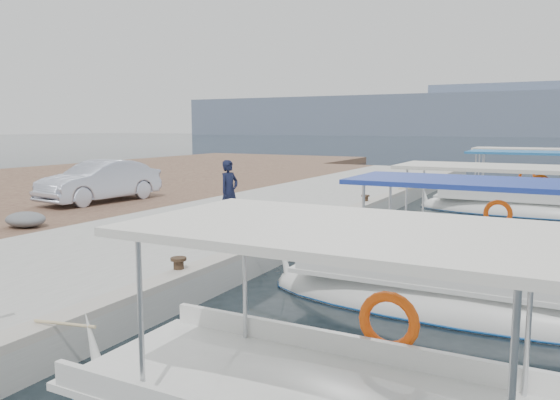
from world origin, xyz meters
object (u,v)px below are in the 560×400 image
Objects in this scene: fisherman at (229,191)px; parked_car at (100,181)px; fishing_caique_d at (532,209)px; fishing_caique_e at (517,198)px; fishing_caique_b at (470,304)px; fishing_caique_c at (477,256)px.

fisherman reaches higher than parked_car.
fishing_caique_e is (-0.76, 3.32, -0.06)m from fishing_caique_d.
fisherman is (-7.11, -8.87, 1.17)m from fishing_caique_d.
fishing_caique_d is at bearing 88.55° from fishing_caique_b.
parked_car is (-6.23, 1.37, -0.13)m from fisherman.
fishing_caique_b is at bearing -91.45° from fishing_caique_d.
fishing_caique_c is 6.55m from fisherman.
fishing_caique_d is 4.55× the size of fisherman.
parked_car is at bearing -139.30° from fishing_caique_e.
fishing_caique_e is at bearing 102.85° from fishing_caique_d.
fisherman is 0.39× the size of parked_car.
fishing_caique_d reaches higher than parked_car.
fishing_caique_d is 3.40m from fishing_caique_e.
fishing_caique_b is at bearing -88.30° from fishing_caique_e.
fishing_caique_b reaches higher than fisherman.
fishing_caique_e is 16.63m from parked_car.
fishing_caique_e reaches higher than fisherman.
fishing_caique_b is 4.32× the size of fisherman.
fishing_caique_c is 3.85× the size of fisherman.
fishing_caique_c is 0.85× the size of fishing_caique_d.
fishing_caique_b is 1.68× the size of parked_car.
fishing_caique_d is (0.30, 11.94, 0.06)m from fishing_caique_b.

